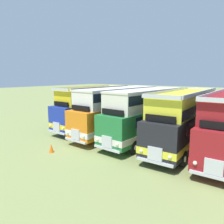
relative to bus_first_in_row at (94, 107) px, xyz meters
The scene contains 6 objects.
ground_plane 11.63m from the bus_first_in_row, ahead, with size 200.00×200.00×0.00m, color #8C9956.
bus_first_in_row is the anchor object (origin of this frame).
bus_second_in_row 3.26m from the bus_first_in_row, ahead, with size 2.87×11.26×4.49m.
bus_third_in_row 6.53m from the bus_first_in_row, ahead, with size 3.07×10.43×4.49m.
bus_fourth_in_row 9.76m from the bus_first_in_row, ahead, with size 2.85×11.14×4.52m.
cone_near_end 8.14m from the bus_first_in_row, 72.54° to the right, with size 0.36×0.36×0.65m, color orange.
Camera 1 is at (3.63, -16.59, 5.60)m, focal length 34.37 mm.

